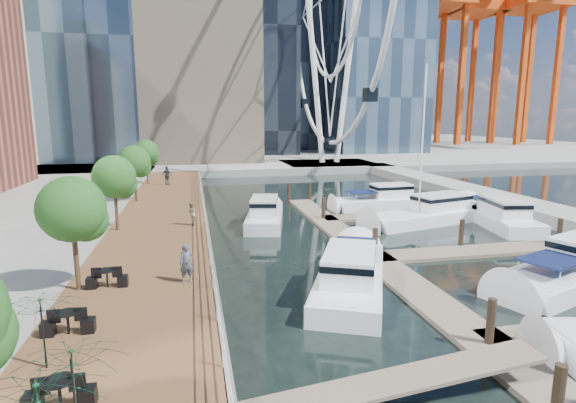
# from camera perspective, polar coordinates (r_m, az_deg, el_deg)

# --- Properties ---
(ground) EXTENTS (520.00, 520.00, 0.00)m
(ground) POSITION_cam_1_polar(r_m,az_deg,el_deg) (17.78, 11.97, -15.68)
(ground) COLOR black
(ground) RESTS_ON ground
(boardwalk) EXTENTS (6.00, 60.00, 1.00)m
(boardwalk) POSITION_cam_1_polar(r_m,az_deg,el_deg) (30.47, -15.99, -3.70)
(boardwalk) COLOR brown
(boardwalk) RESTS_ON ground
(seawall) EXTENTS (0.25, 60.00, 1.00)m
(seawall) POSITION_cam_1_polar(r_m,az_deg,el_deg) (30.39, -10.33, -3.49)
(seawall) COLOR #595954
(seawall) RESTS_ON ground
(land_far) EXTENTS (200.00, 114.00, 1.00)m
(land_far) POSITION_cam_1_polar(r_m,az_deg,el_deg) (116.92, -8.77, 6.87)
(land_far) COLOR gray
(land_far) RESTS_ON ground
(breakwater) EXTENTS (4.00, 60.00, 1.00)m
(breakwater) POSITION_cam_1_polar(r_m,az_deg,el_deg) (44.24, 25.36, 0.05)
(breakwater) COLOR gray
(breakwater) RESTS_ON ground
(pier) EXTENTS (14.00, 12.00, 1.00)m
(pier) POSITION_cam_1_polar(r_m,az_deg,el_deg) (70.03, 5.27, 4.55)
(pier) COLOR gray
(pier) RESTS_ON ground
(railing) EXTENTS (0.10, 60.00, 1.05)m
(railing) POSITION_cam_1_polar(r_m,az_deg,el_deg) (30.16, -10.59, -1.61)
(railing) COLOR white
(railing) RESTS_ON boardwalk
(floating_docks) EXTENTS (16.00, 34.00, 2.60)m
(floating_docks) POSITION_cam_1_polar(r_m,az_deg,el_deg) (29.46, 18.38, -4.33)
(floating_docks) COLOR #6D6051
(floating_docks) RESTS_ON ground
(port_cranes) EXTENTS (40.00, 52.00, 38.00)m
(port_cranes) POSITION_cam_1_polar(r_m,az_deg,el_deg) (133.48, 22.73, 15.03)
(port_cranes) COLOR #D84C14
(port_cranes) RESTS_ON ground
(street_trees) EXTENTS (2.60, 42.60, 4.60)m
(street_trees) POSITION_cam_1_polar(r_m,az_deg,el_deg) (29.09, -21.22, 2.93)
(street_trees) COLOR #3F2B1C
(street_trees) RESTS_ON ground
(cafe_tables) EXTENTS (2.50, 13.70, 0.74)m
(cafe_tables) POSITION_cam_1_polar(r_m,az_deg,el_deg) (14.53, -26.51, -16.86)
(cafe_tables) COLOR black
(cafe_tables) RESTS_ON ground
(yacht_foreground) EXTENTS (10.98, 6.36, 2.15)m
(yacht_foreground) POSITION_cam_1_polar(r_m,az_deg,el_deg) (25.82, 32.52, -8.71)
(yacht_foreground) COLOR white
(yacht_foreground) RESTS_ON ground
(pedestrian_near) EXTENTS (0.67, 0.52, 1.65)m
(pedestrian_near) POSITION_cam_1_polar(r_m,az_deg,el_deg) (19.36, -12.75, -7.66)
(pedestrian_near) COLOR #454F5C
(pedestrian_near) RESTS_ON boardwalk
(pedestrian_mid) EXTENTS (0.61, 0.77, 1.51)m
(pedestrian_mid) POSITION_cam_1_polar(r_m,az_deg,el_deg) (29.32, -12.19, -1.55)
(pedestrian_mid) COLOR gray
(pedestrian_mid) RESTS_ON boardwalk
(pedestrian_far) EXTENTS (1.22, 1.03, 1.96)m
(pedestrian_far) POSITION_cam_1_polar(r_m,az_deg,el_deg) (47.69, -15.09, 3.20)
(pedestrian_far) COLOR #383B46
(pedestrian_far) RESTS_ON boardwalk
(moored_yachts) EXTENTS (21.21, 28.89, 11.50)m
(moored_yachts) POSITION_cam_1_polar(r_m,az_deg,el_deg) (32.96, 16.49, -3.55)
(moored_yachts) COLOR white
(moored_yachts) RESTS_ON ground
(cafe_seating) EXTENTS (4.26, 7.55, 2.26)m
(cafe_seating) POSITION_cam_1_polar(r_m,az_deg,el_deg) (11.81, -27.90, -19.69)
(cafe_seating) COLOR #103C25
(cafe_seating) RESTS_ON ground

